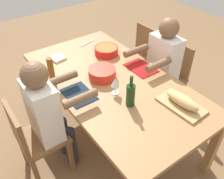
{
  "coord_description": "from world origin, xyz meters",
  "views": [
    {
      "loc": [
        1.52,
        -1.09,
        2.11
      ],
      "look_at": [
        0.0,
        0.0,
        0.63
      ],
      "focal_mm": 38.57,
      "sensor_mm": 36.0,
      "label": 1
    }
  ],
  "objects_px": {
    "dining_table": "(112,86)",
    "napkin_stack": "(58,58)",
    "chair_far_center": "(170,73)",
    "diner_near_center": "(48,112)",
    "chair_far_left": "(140,55)",
    "serving_bowl_greens": "(102,73)",
    "wine_glass": "(115,83)",
    "cutting_board": "(181,105)",
    "bread_loaf": "(182,100)",
    "diner_far_center": "(161,63)",
    "serving_bowl_fruit": "(106,50)",
    "chair_near_center": "(33,138)",
    "wine_bottle": "(131,95)",
    "beer_bottle": "(51,68)"
  },
  "relations": [
    {
      "from": "diner_far_center",
      "to": "wine_bottle",
      "type": "distance_m",
      "value": 0.84
    },
    {
      "from": "serving_bowl_greens",
      "to": "diner_far_center",
      "type": "bearing_deg",
      "value": 82.37
    },
    {
      "from": "diner_near_center",
      "to": "serving_bowl_fruit",
      "type": "xyz_separation_m",
      "value": [
        -0.45,
        0.91,
        0.09
      ]
    },
    {
      "from": "diner_far_center",
      "to": "beer_bottle",
      "type": "xyz_separation_m",
      "value": [
        -0.38,
        -1.11,
        0.15
      ]
    },
    {
      "from": "diner_far_center",
      "to": "serving_bowl_greens",
      "type": "xyz_separation_m",
      "value": [
        -0.1,
        -0.71,
        0.1
      ]
    },
    {
      "from": "dining_table",
      "to": "serving_bowl_greens",
      "type": "xyz_separation_m",
      "value": [
        -0.1,
        -0.05,
        0.13
      ]
    },
    {
      "from": "dining_table",
      "to": "bread_loaf",
      "type": "height_order",
      "value": "bread_loaf"
    },
    {
      "from": "chair_far_left",
      "to": "wine_glass",
      "type": "xyz_separation_m",
      "value": [
        0.72,
        -0.94,
        0.37
      ]
    },
    {
      "from": "bread_loaf",
      "to": "napkin_stack",
      "type": "distance_m",
      "value": 1.4
    },
    {
      "from": "dining_table",
      "to": "serving_bowl_fruit",
      "type": "bearing_deg",
      "value": 151.46
    },
    {
      "from": "chair_far_left",
      "to": "cutting_board",
      "type": "height_order",
      "value": "chair_far_left"
    },
    {
      "from": "chair_far_center",
      "to": "chair_far_left",
      "type": "xyz_separation_m",
      "value": [
        -0.54,
        0.0,
        0.0
      ]
    },
    {
      "from": "serving_bowl_greens",
      "to": "wine_bottle",
      "type": "relative_size",
      "value": 0.92
    },
    {
      "from": "bread_loaf",
      "to": "napkin_stack",
      "type": "relative_size",
      "value": 2.29
    },
    {
      "from": "chair_far_center",
      "to": "diner_near_center",
      "type": "bearing_deg",
      "value": -90.0
    },
    {
      "from": "serving_bowl_fruit",
      "to": "beer_bottle",
      "type": "height_order",
      "value": "beer_bottle"
    },
    {
      "from": "chair_far_left",
      "to": "bread_loaf",
      "type": "distance_m",
      "value": 1.36
    },
    {
      "from": "wine_bottle",
      "to": "chair_near_center",
      "type": "bearing_deg",
      "value": -115.47
    },
    {
      "from": "cutting_board",
      "to": "napkin_stack",
      "type": "height_order",
      "value": "napkin_stack"
    },
    {
      "from": "dining_table",
      "to": "serving_bowl_greens",
      "type": "height_order",
      "value": "serving_bowl_greens"
    },
    {
      "from": "dining_table",
      "to": "bread_loaf",
      "type": "relative_size",
      "value": 6.19
    },
    {
      "from": "serving_bowl_fruit",
      "to": "serving_bowl_greens",
      "type": "bearing_deg",
      "value": -39.68
    },
    {
      "from": "chair_near_center",
      "to": "wine_bottle",
      "type": "bearing_deg",
      "value": 64.53
    },
    {
      "from": "beer_bottle",
      "to": "serving_bowl_greens",
      "type": "bearing_deg",
      "value": 54.69
    },
    {
      "from": "wine_glass",
      "to": "diner_near_center",
      "type": "bearing_deg",
      "value": -106.77
    },
    {
      "from": "serving_bowl_fruit",
      "to": "chair_far_left",
      "type": "bearing_deg",
      "value": 99.03
    },
    {
      "from": "chair_near_center",
      "to": "cutting_board",
      "type": "relative_size",
      "value": 2.12
    },
    {
      "from": "bread_loaf",
      "to": "beer_bottle",
      "type": "relative_size",
      "value": 1.45
    },
    {
      "from": "wine_glass",
      "to": "chair_near_center",
      "type": "bearing_deg",
      "value": -102.88
    },
    {
      "from": "wine_bottle",
      "to": "napkin_stack",
      "type": "bearing_deg",
      "value": -170.46
    },
    {
      "from": "chair_far_left",
      "to": "serving_bowl_greens",
      "type": "distance_m",
      "value": 1.05
    },
    {
      "from": "diner_near_center",
      "to": "serving_bowl_greens",
      "type": "bearing_deg",
      "value": 98.82
    },
    {
      "from": "diner_near_center",
      "to": "bread_loaf",
      "type": "height_order",
      "value": "diner_near_center"
    },
    {
      "from": "chair_far_left",
      "to": "cutting_board",
      "type": "relative_size",
      "value": 2.12
    },
    {
      "from": "chair_far_center",
      "to": "wine_glass",
      "type": "relative_size",
      "value": 5.12
    },
    {
      "from": "dining_table",
      "to": "wine_bottle",
      "type": "xyz_separation_m",
      "value": [
        0.37,
        -0.08,
        0.18
      ]
    },
    {
      "from": "dining_table",
      "to": "chair_far_left",
      "type": "height_order",
      "value": "chair_far_left"
    },
    {
      "from": "serving_bowl_greens",
      "to": "serving_bowl_fruit",
      "type": "height_order",
      "value": "serving_bowl_greens"
    },
    {
      "from": "diner_far_center",
      "to": "chair_far_center",
      "type": "bearing_deg",
      "value": 90.0
    },
    {
      "from": "cutting_board",
      "to": "beer_bottle",
      "type": "xyz_separation_m",
      "value": [
        -1.01,
        -0.71,
        0.1
      ]
    },
    {
      "from": "cutting_board",
      "to": "bread_loaf",
      "type": "xyz_separation_m",
      "value": [
        0.0,
        0.0,
        0.06
      ]
    },
    {
      "from": "chair_far_left",
      "to": "bread_loaf",
      "type": "bearing_deg",
      "value": -26.47
    },
    {
      "from": "diner_far_center",
      "to": "cutting_board",
      "type": "bearing_deg",
      "value": -32.44
    },
    {
      "from": "diner_near_center",
      "to": "bread_loaf",
      "type": "relative_size",
      "value": 3.75
    },
    {
      "from": "dining_table",
      "to": "napkin_stack",
      "type": "height_order",
      "value": "napkin_stack"
    },
    {
      "from": "chair_far_left",
      "to": "cutting_board",
      "type": "bearing_deg",
      "value": -26.47
    },
    {
      "from": "dining_table",
      "to": "napkin_stack",
      "type": "relative_size",
      "value": 14.15
    },
    {
      "from": "diner_far_center",
      "to": "serving_bowl_fruit",
      "type": "xyz_separation_m",
      "value": [
        -0.45,
        -0.42,
        0.09
      ]
    },
    {
      "from": "chair_near_center",
      "to": "napkin_stack",
      "type": "xyz_separation_m",
      "value": [
        -0.67,
        0.6,
        0.27
      ]
    },
    {
      "from": "chair_far_left",
      "to": "chair_far_center",
      "type": "bearing_deg",
      "value": 0.0
    }
  ]
}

